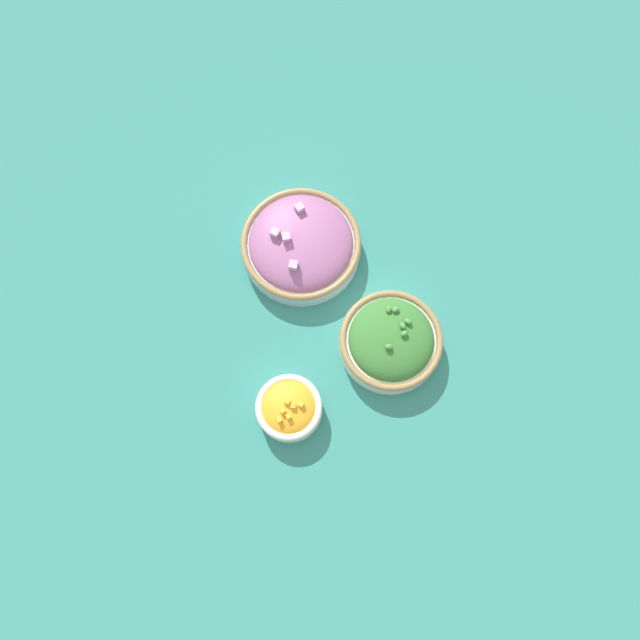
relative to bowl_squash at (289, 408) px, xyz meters
name	(u,v)px	position (x,y,z in m)	size (l,w,h in m)	color
ground_plane	(320,325)	(0.06, -0.15, -0.03)	(3.00, 3.00, 0.00)	#337F75
bowl_squash	(289,408)	(0.00, 0.00, 0.00)	(0.11, 0.11, 0.06)	silver
bowl_red_onion	(301,245)	(0.19, -0.23, 0.00)	(0.22, 0.22, 0.08)	#B2C1CC
bowl_broccoli	(391,341)	(-0.05, -0.20, 0.00)	(0.18, 0.18, 0.08)	silver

